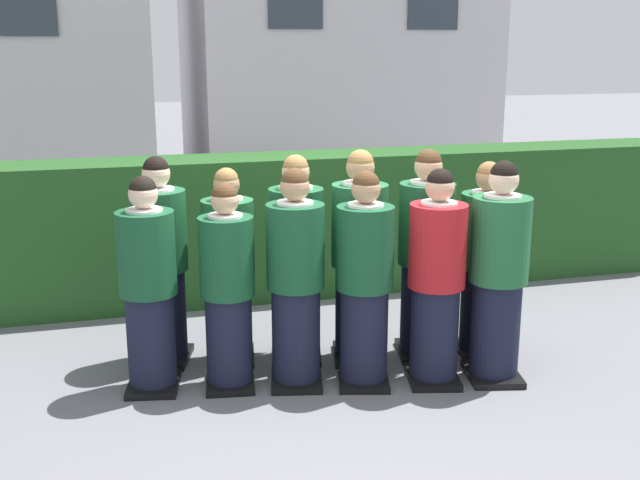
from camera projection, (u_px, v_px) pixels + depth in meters
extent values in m
plane|color=slate|center=(328.00, 381.00, 5.89)|extent=(60.00, 60.00, 0.00)
cylinder|color=black|center=(151.00, 341.00, 5.70)|extent=(0.35, 0.35, 0.74)
cube|color=black|center=(154.00, 384.00, 5.79)|extent=(0.45, 0.52, 0.05)
cylinder|color=#144728|center=(146.00, 253.00, 5.54)|extent=(0.42, 0.42, 0.61)
cylinder|color=white|center=(144.00, 211.00, 5.46)|extent=(0.26, 0.26, 0.03)
cube|color=gold|center=(149.00, 230.00, 5.70)|extent=(0.04, 0.02, 0.27)
sphere|color=beige|center=(143.00, 194.00, 5.43)|extent=(0.21, 0.21, 0.21)
sphere|color=black|center=(143.00, 189.00, 5.43)|extent=(0.19, 0.19, 0.19)
cylinder|color=black|center=(229.00, 341.00, 5.75)|extent=(0.34, 0.34, 0.71)
cube|color=black|center=(230.00, 382.00, 5.83)|extent=(0.42, 0.49, 0.05)
cylinder|color=#144728|center=(226.00, 257.00, 5.59)|extent=(0.40, 0.40, 0.58)
cylinder|color=white|center=(225.00, 216.00, 5.52)|extent=(0.25, 0.25, 0.03)
cube|color=navy|center=(226.00, 235.00, 5.74)|extent=(0.04, 0.02, 0.26)
sphere|color=tan|center=(225.00, 201.00, 5.49)|extent=(0.20, 0.20, 0.20)
sphere|color=#472D19|center=(225.00, 196.00, 5.48)|extent=(0.18, 0.18, 0.18)
cylinder|color=black|center=(296.00, 335.00, 5.79)|extent=(0.36, 0.36, 0.75)
cube|color=black|center=(296.00, 379.00, 5.87)|extent=(0.47, 0.54, 0.05)
cylinder|color=#144728|center=(295.00, 246.00, 5.62)|extent=(0.43, 0.43, 0.62)
cylinder|color=white|center=(295.00, 203.00, 5.54)|extent=(0.26, 0.26, 0.03)
cube|color=navy|center=(295.00, 223.00, 5.79)|extent=(0.04, 0.02, 0.27)
sphere|color=tan|center=(295.00, 187.00, 5.51)|extent=(0.21, 0.21, 0.21)
sphere|color=#472D19|center=(295.00, 182.00, 5.50)|extent=(0.20, 0.20, 0.20)
cylinder|color=black|center=(364.00, 336.00, 5.80)|extent=(0.36, 0.36, 0.74)
cube|color=black|center=(363.00, 379.00, 5.88)|extent=(0.48, 0.54, 0.05)
cylinder|color=#144728|center=(365.00, 248.00, 5.63)|extent=(0.42, 0.42, 0.62)
cylinder|color=white|center=(366.00, 206.00, 5.55)|extent=(0.26, 0.26, 0.03)
cube|color=navy|center=(364.00, 225.00, 5.79)|extent=(0.04, 0.02, 0.27)
sphere|color=tan|center=(366.00, 189.00, 5.52)|extent=(0.21, 0.21, 0.21)
sphere|color=#472D19|center=(366.00, 184.00, 5.52)|extent=(0.19, 0.19, 0.19)
cube|color=white|center=(363.00, 250.00, 5.92)|extent=(0.15, 0.05, 0.20)
cylinder|color=black|center=(434.00, 334.00, 5.83)|extent=(0.36, 0.36, 0.75)
cube|color=black|center=(433.00, 377.00, 5.92)|extent=(0.48, 0.54, 0.05)
cylinder|color=#AD191E|center=(438.00, 246.00, 5.66)|extent=(0.42, 0.42, 0.62)
cylinder|color=white|center=(439.00, 204.00, 5.58)|extent=(0.26, 0.26, 0.03)
cube|color=#236038|center=(434.00, 223.00, 5.83)|extent=(0.04, 0.02, 0.27)
sphere|color=tan|center=(440.00, 187.00, 5.56)|extent=(0.21, 0.21, 0.21)
sphere|color=black|center=(440.00, 182.00, 5.55)|extent=(0.19, 0.19, 0.19)
cube|color=white|center=(431.00, 249.00, 5.95)|extent=(0.15, 0.04, 0.20)
cylinder|color=black|center=(495.00, 330.00, 5.88)|extent=(0.37, 0.37, 0.77)
cube|color=black|center=(492.00, 374.00, 5.96)|extent=(0.48, 0.55, 0.05)
cylinder|color=#1E5B33|center=(500.00, 240.00, 5.70)|extent=(0.44, 0.44, 0.64)
cylinder|color=white|center=(503.00, 196.00, 5.62)|extent=(0.27, 0.27, 0.03)
cube|color=navy|center=(494.00, 217.00, 5.87)|extent=(0.04, 0.02, 0.28)
sphere|color=beige|center=(504.00, 180.00, 5.59)|extent=(0.22, 0.22, 0.22)
sphere|color=black|center=(504.00, 174.00, 5.58)|extent=(0.20, 0.20, 0.20)
cube|color=white|center=(490.00, 243.00, 6.00)|extent=(0.15, 0.04, 0.20)
cylinder|color=black|center=(163.00, 315.00, 6.20)|extent=(0.37, 0.37, 0.77)
cube|color=black|center=(166.00, 357.00, 6.29)|extent=(0.50, 0.56, 0.05)
cylinder|color=#19512D|center=(159.00, 230.00, 6.03)|extent=(0.43, 0.43, 0.63)
cylinder|color=white|center=(157.00, 190.00, 5.95)|extent=(0.27, 0.27, 0.03)
cube|color=#236038|center=(164.00, 209.00, 6.20)|extent=(0.04, 0.02, 0.28)
sphere|color=beige|center=(156.00, 174.00, 5.92)|extent=(0.22, 0.22, 0.22)
sphere|color=black|center=(156.00, 169.00, 5.92)|extent=(0.20, 0.20, 0.20)
cylinder|color=black|center=(230.00, 317.00, 6.22)|extent=(0.35, 0.35, 0.72)
cube|color=black|center=(232.00, 356.00, 6.30)|extent=(0.44, 0.51, 0.05)
cylinder|color=#1E5B33|center=(228.00, 237.00, 6.06)|extent=(0.41, 0.41, 0.60)
cylinder|color=white|center=(227.00, 199.00, 5.99)|extent=(0.25, 0.25, 0.03)
cube|color=#236038|center=(228.00, 217.00, 6.22)|extent=(0.04, 0.02, 0.26)
sphere|color=tan|center=(226.00, 184.00, 5.96)|extent=(0.20, 0.20, 0.20)
sphere|color=olive|center=(226.00, 180.00, 5.95)|extent=(0.19, 0.19, 0.19)
cylinder|color=black|center=(297.00, 312.00, 6.27)|extent=(0.37, 0.37, 0.77)
cube|color=black|center=(297.00, 354.00, 6.36)|extent=(0.48, 0.55, 0.05)
cylinder|color=#19512D|center=(296.00, 228.00, 6.10)|extent=(0.43, 0.43, 0.63)
cylinder|color=white|center=(296.00, 188.00, 6.02)|extent=(0.27, 0.27, 0.03)
cube|color=gold|center=(296.00, 207.00, 6.27)|extent=(0.04, 0.02, 0.28)
sphere|color=tan|center=(296.00, 172.00, 5.99)|extent=(0.22, 0.22, 0.22)
sphere|color=olive|center=(296.00, 167.00, 5.98)|extent=(0.20, 0.20, 0.20)
cube|color=white|center=(296.00, 232.00, 6.39)|extent=(0.15, 0.04, 0.20)
cylinder|color=black|center=(358.00, 312.00, 6.26)|extent=(0.38, 0.38, 0.78)
cube|color=black|center=(358.00, 354.00, 6.35)|extent=(0.50, 0.57, 0.05)
cylinder|color=#1E5B33|center=(360.00, 225.00, 6.08)|extent=(0.44, 0.44, 0.65)
cylinder|color=white|center=(360.00, 184.00, 6.00)|extent=(0.28, 0.28, 0.03)
cube|color=navy|center=(358.00, 204.00, 6.25)|extent=(0.04, 0.02, 0.29)
sphere|color=tan|center=(360.00, 168.00, 5.97)|extent=(0.22, 0.22, 0.22)
sphere|color=olive|center=(360.00, 163.00, 5.96)|extent=(0.20, 0.20, 0.20)
cylinder|color=black|center=(424.00, 309.00, 6.32)|extent=(0.37, 0.37, 0.78)
cube|color=black|center=(422.00, 351.00, 6.41)|extent=(0.49, 0.56, 0.05)
cylinder|color=#19512D|center=(426.00, 224.00, 6.14)|extent=(0.44, 0.44, 0.65)
cylinder|color=white|center=(428.00, 183.00, 6.06)|extent=(0.27, 0.27, 0.03)
cube|color=navy|center=(423.00, 202.00, 6.32)|extent=(0.04, 0.02, 0.28)
sphere|color=tan|center=(428.00, 167.00, 6.03)|extent=(0.22, 0.22, 0.22)
sphere|color=#472D19|center=(429.00, 162.00, 6.02)|extent=(0.20, 0.20, 0.20)
cylinder|color=black|center=(482.00, 310.00, 6.36)|extent=(0.35, 0.35, 0.74)
cube|color=black|center=(480.00, 349.00, 6.45)|extent=(0.44, 0.51, 0.05)
cylinder|color=#1E5B33|center=(486.00, 231.00, 6.20)|extent=(0.42, 0.42, 0.61)
cylinder|color=white|center=(488.00, 193.00, 6.12)|extent=(0.26, 0.26, 0.03)
cube|color=#236038|center=(479.00, 211.00, 6.36)|extent=(0.04, 0.02, 0.27)
sphere|color=tan|center=(489.00, 178.00, 6.09)|extent=(0.21, 0.21, 0.21)
sphere|color=olive|center=(489.00, 173.00, 6.08)|extent=(0.19, 0.19, 0.19)
cube|color=#214C1E|center=(268.00, 226.00, 7.80)|extent=(9.04, 0.70, 1.42)
cube|color=silver|center=(328.00, 36.00, 14.92)|extent=(5.28, 4.48, 5.27)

